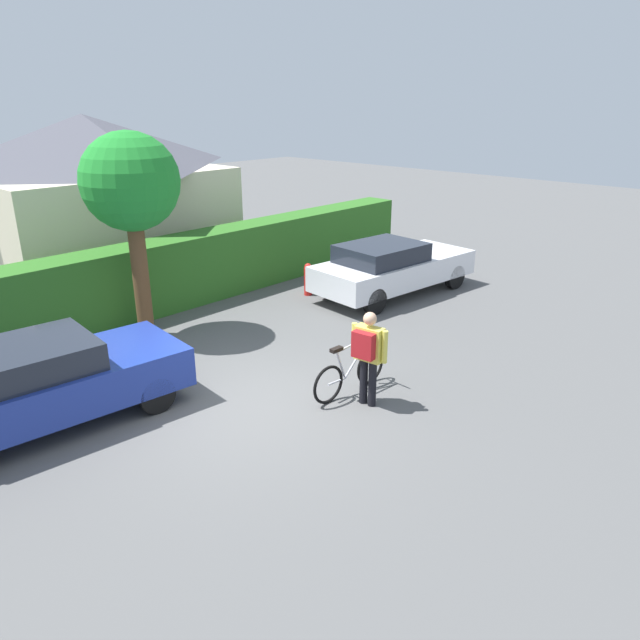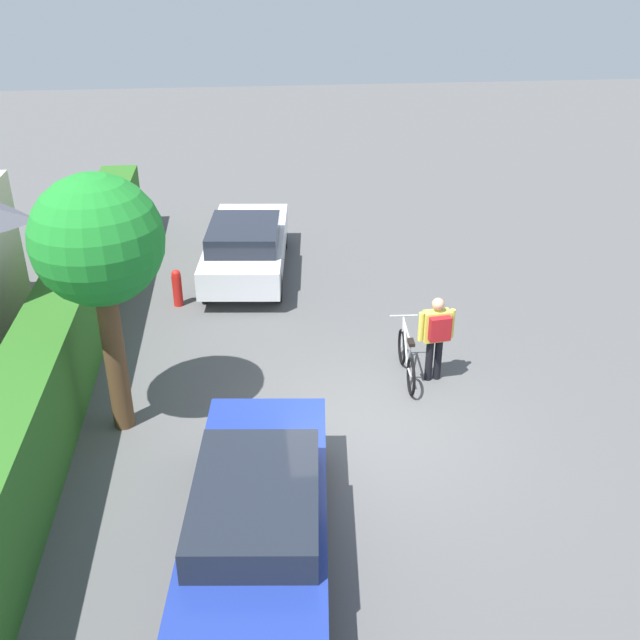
% 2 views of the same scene
% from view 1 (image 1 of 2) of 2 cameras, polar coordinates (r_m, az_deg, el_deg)
% --- Properties ---
extents(ground_plane, '(60.00, 60.00, 0.00)m').
position_cam_1_polar(ground_plane, '(9.69, -7.10, -8.05)').
color(ground_plane, '#545454').
extents(hedge_row, '(19.66, 0.90, 1.61)m').
position_cam_1_polar(hedge_row, '(13.26, -21.10, 2.48)').
color(hedge_row, '#2D6620').
rests_on(hedge_row, ground).
extents(house_distant, '(6.37, 5.68, 4.23)m').
position_cam_1_polar(house_distant, '(17.58, -21.13, 11.23)').
color(house_distant, beige).
rests_on(house_distant, ground).
extents(parked_car_near, '(4.30, 2.06, 1.33)m').
position_cam_1_polar(parked_car_near, '(9.65, -25.58, -5.51)').
color(parked_car_near, navy).
rests_on(parked_car_near, ground).
extents(parked_car_far, '(4.50, 2.13, 1.34)m').
position_cam_1_polar(parked_car_far, '(14.79, 6.91, 5.10)').
color(parked_car_far, silver).
rests_on(parked_car_far, ground).
extents(bicycle, '(1.66, 0.50, 0.97)m').
position_cam_1_polar(bicycle, '(9.82, 2.92, -5.06)').
color(bicycle, black).
rests_on(bicycle, ground).
extents(person_rider, '(0.38, 0.64, 1.57)m').
position_cam_1_polar(person_rider, '(9.23, 4.63, -2.96)').
color(person_rider, black).
rests_on(person_rider, ground).
extents(tree_kerbside, '(1.88, 1.88, 4.07)m').
position_cam_1_polar(tree_kerbside, '(12.04, -17.76, 12.22)').
color(tree_kerbside, brown).
rests_on(tree_kerbside, ground).
extents(fire_hydrant, '(0.20, 0.20, 0.81)m').
position_cam_1_polar(fire_hydrant, '(14.70, -1.15, 3.98)').
color(fire_hydrant, red).
rests_on(fire_hydrant, ground).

